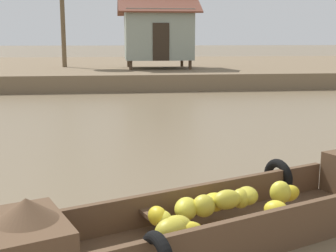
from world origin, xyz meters
The scene contains 4 objects.
ground_plane centered at (0.00, 10.00, 0.00)m, with size 300.00×300.00×0.00m, color #726047.
riverbank_strip centered at (0.00, 28.40, 0.37)m, with size 160.00×20.00×0.73m, color #756047.
banana_boat centered at (1.40, 4.00, 0.31)m, with size 5.10×2.81×0.87m.
stilt_house_mid_left centered at (2.52, 22.87, 2.51)m, with size 4.04×3.53×3.73m.
Camera 1 is at (0.13, -0.67, 2.23)m, focal length 48.31 mm.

